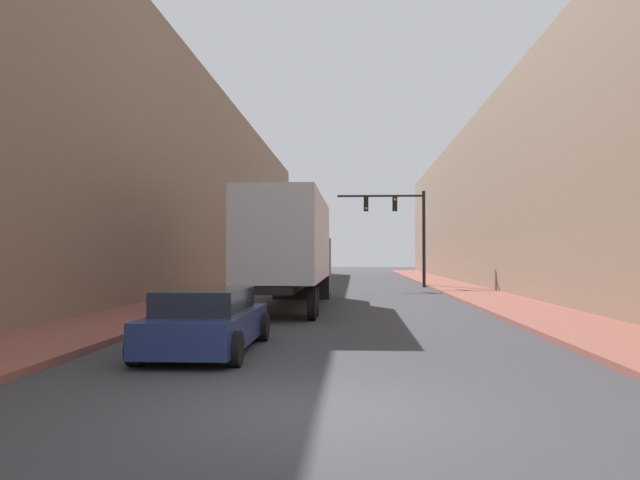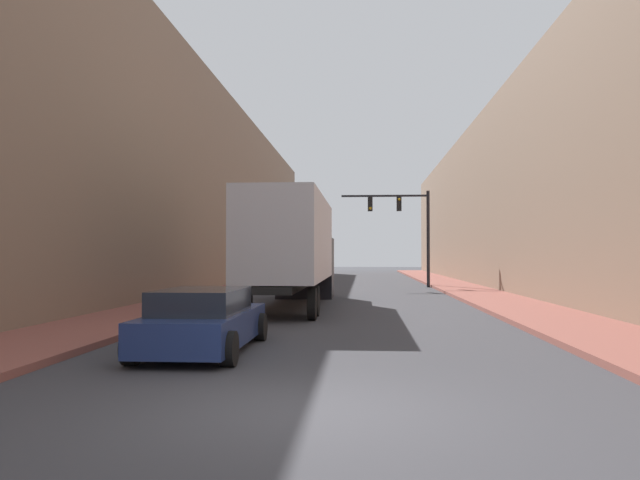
# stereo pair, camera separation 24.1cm
# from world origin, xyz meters

# --- Properties ---
(ground_plane) EXTENTS (200.00, 200.00, 0.00)m
(ground_plane) POSITION_xyz_m (0.00, 0.00, 0.00)
(ground_plane) COLOR #38383D
(sidewalk_right) EXTENTS (2.99, 80.00, 0.15)m
(sidewalk_right) POSITION_xyz_m (6.41, 30.00, 0.07)
(sidewalk_right) COLOR brown
(sidewalk_right) RESTS_ON ground
(sidewalk_left) EXTENTS (2.99, 80.00, 0.15)m
(sidewalk_left) POSITION_xyz_m (-6.41, 30.00, 0.07)
(sidewalk_left) COLOR brown
(sidewalk_left) RESTS_ON ground
(building_right) EXTENTS (6.00, 80.00, 10.77)m
(building_right) POSITION_xyz_m (10.90, 30.00, 5.39)
(building_right) COLOR #846B56
(building_right) RESTS_ON ground
(building_left) EXTENTS (6.00, 80.00, 12.47)m
(building_left) POSITION_xyz_m (-10.90, 30.00, 6.24)
(building_left) COLOR #846B56
(building_left) RESTS_ON ground
(semi_truck) EXTENTS (2.57, 12.29, 4.10)m
(semi_truck) POSITION_xyz_m (-1.98, 16.02, 2.32)
(semi_truck) COLOR silver
(semi_truck) RESTS_ON ground
(sedan_car) EXTENTS (2.03, 4.68, 1.30)m
(sedan_car) POSITION_xyz_m (-2.57, 4.81, 0.63)
(sedan_car) COLOR navy
(sedan_car) RESTS_ON ground
(traffic_signal_gantry) EXTENTS (5.51, 0.35, 6.02)m
(traffic_signal_gantry) POSITION_xyz_m (3.47, 31.34, 4.15)
(traffic_signal_gantry) COLOR black
(traffic_signal_gantry) RESTS_ON ground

